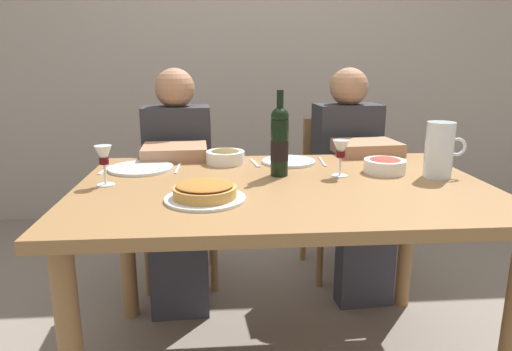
# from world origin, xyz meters

# --- Properties ---
(back_wall) EXTENTS (8.00, 0.10, 2.80)m
(back_wall) POSITION_xyz_m (0.00, 1.92, 1.40)
(back_wall) COLOR #A3998E
(back_wall) RESTS_ON ground
(dining_table) EXTENTS (1.50, 1.00, 0.76)m
(dining_table) POSITION_xyz_m (0.00, 0.00, 0.67)
(dining_table) COLOR olive
(dining_table) RESTS_ON ground
(wine_bottle) EXTENTS (0.07, 0.07, 0.33)m
(wine_bottle) POSITION_xyz_m (-0.00, 0.12, 0.90)
(wine_bottle) COLOR black
(wine_bottle) RESTS_ON dining_table
(water_pitcher) EXTENTS (0.16, 0.11, 0.21)m
(water_pitcher) POSITION_xyz_m (0.61, 0.05, 0.85)
(water_pitcher) COLOR silver
(water_pitcher) RESTS_ON dining_table
(baked_tart) EXTENTS (0.26, 0.26, 0.06)m
(baked_tart) POSITION_xyz_m (-0.28, -0.19, 0.79)
(baked_tart) COLOR silver
(baked_tart) RESTS_ON dining_table
(salad_bowl) EXTENTS (0.17, 0.17, 0.06)m
(salad_bowl) POSITION_xyz_m (0.43, 0.13, 0.79)
(salad_bowl) COLOR white
(salad_bowl) RESTS_ON dining_table
(olive_bowl) EXTENTS (0.17, 0.17, 0.07)m
(olive_bowl) POSITION_xyz_m (-0.21, 0.35, 0.79)
(olive_bowl) COLOR white
(olive_bowl) RESTS_ON dining_table
(wine_glass_left_diner) EXTENTS (0.06, 0.06, 0.14)m
(wine_glass_left_diner) POSITION_xyz_m (0.23, 0.09, 0.86)
(wine_glass_left_diner) COLOR silver
(wine_glass_left_diner) RESTS_ON dining_table
(wine_glass_right_diner) EXTENTS (0.06, 0.06, 0.15)m
(wine_glass_right_diner) POSITION_xyz_m (-0.64, 0.02, 0.86)
(wine_glass_right_diner) COLOR silver
(wine_glass_right_diner) RESTS_ON dining_table
(dinner_plate_left_setting) EXTENTS (0.23, 0.23, 0.01)m
(dinner_plate_left_setting) POSITION_xyz_m (0.07, 0.34, 0.77)
(dinner_plate_left_setting) COLOR silver
(dinner_plate_left_setting) RESTS_ON dining_table
(dinner_plate_right_setting) EXTENTS (0.26, 0.26, 0.01)m
(dinner_plate_right_setting) POSITION_xyz_m (-0.56, 0.26, 0.77)
(dinner_plate_right_setting) COLOR silver
(dinner_plate_right_setting) RESTS_ON dining_table
(fork_left_setting) EXTENTS (0.04, 0.16, 0.00)m
(fork_left_setting) POSITION_xyz_m (-0.08, 0.34, 0.76)
(fork_left_setting) COLOR silver
(fork_left_setting) RESTS_ON dining_table
(knife_left_setting) EXTENTS (0.02, 0.18, 0.00)m
(knife_left_setting) POSITION_xyz_m (0.22, 0.34, 0.76)
(knife_left_setting) COLOR silver
(knife_left_setting) RESTS_ON dining_table
(knife_right_setting) EXTENTS (0.01, 0.18, 0.00)m
(knife_right_setting) POSITION_xyz_m (-0.41, 0.26, 0.76)
(knife_right_setting) COLOR silver
(knife_right_setting) RESTS_ON dining_table
(spoon_right_setting) EXTENTS (0.03, 0.16, 0.00)m
(spoon_right_setting) POSITION_xyz_m (-0.70, 0.26, 0.76)
(spoon_right_setting) COLOR silver
(spoon_right_setting) RESTS_ON dining_table
(chair_left) EXTENTS (0.42, 0.42, 0.87)m
(chair_left) POSITION_xyz_m (-0.45, 0.87, 0.50)
(chair_left) COLOR olive
(chair_left) RESTS_ON ground
(diner_left) EXTENTS (0.35, 0.51, 1.16)m
(diner_left) POSITION_xyz_m (-0.44, 0.64, 0.62)
(diner_left) COLOR #2D2D33
(diner_left) RESTS_ON ground
(chair_right) EXTENTS (0.43, 0.43, 0.87)m
(chair_right) POSITION_xyz_m (0.44, 0.91, 0.50)
(chair_right) COLOR olive
(chair_right) RESTS_ON ground
(diner_right) EXTENTS (0.36, 0.53, 1.16)m
(diner_right) POSITION_xyz_m (0.46, 0.67, 0.62)
(diner_right) COLOR #2D2D33
(diner_right) RESTS_ON ground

